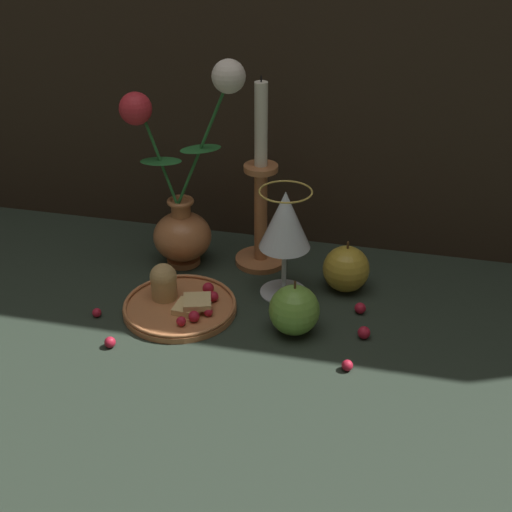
{
  "coord_description": "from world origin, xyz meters",
  "views": [
    {
      "loc": [
        0.27,
        -0.92,
        0.64
      ],
      "look_at": [
        0.05,
        0.01,
        0.1
      ],
      "focal_mm": 50.0,
      "sensor_mm": 36.0,
      "label": 1
    }
  ],
  "objects_px": {
    "vase": "(182,205)",
    "apple_beside_vase": "(294,310)",
    "wine_glass": "(285,224)",
    "candlestick": "(261,203)",
    "apple_near_glass": "(346,269)",
    "plate_with_pastries": "(178,301)"
  },
  "relations": [
    {
      "from": "plate_with_pastries",
      "to": "apple_beside_vase",
      "type": "height_order",
      "value": "apple_beside_vase"
    },
    {
      "from": "candlestick",
      "to": "apple_near_glass",
      "type": "height_order",
      "value": "candlestick"
    },
    {
      "from": "candlestick",
      "to": "apple_near_glass",
      "type": "relative_size",
      "value": 3.76
    },
    {
      "from": "vase",
      "to": "wine_glass",
      "type": "xyz_separation_m",
      "value": [
        0.19,
        -0.05,
        0.01
      ]
    },
    {
      "from": "plate_with_pastries",
      "to": "apple_beside_vase",
      "type": "relative_size",
      "value": 2.03
    },
    {
      "from": "wine_glass",
      "to": "apple_near_glass",
      "type": "bearing_deg",
      "value": 19.26
    },
    {
      "from": "vase",
      "to": "apple_beside_vase",
      "type": "height_order",
      "value": "vase"
    },
    {
      "from": "plate_with_pastries",
      "to": "candlestick",
      "type": "height_order",
      "value": "candlestick"
    },
    {
      "from": "vase",
      "to": "apple_beside_vase",
      "type": "distance_m",
      "value": 0.29
    },
    {
      "from": "vase",
      "to": "apple_beside_vase",
      "type": "relative_size",
      "value": 4.14
    },
    {
      "from": "candlestick",
      "to": "plate_with_pastries",
      "type": "bearing_deg",
      "value": -118.09
    },
    {
      "from": "wine_glass",
      "to": "candlestick",
      "type": "xyz_separation_m",
      "value": [
        -0.06,
        0.09,
        -0.01
      ]
    },
    {
      "from": "apple_beside_vase",
      "to": "vase",
      "type": "bearing_deg",
      "value": 145.0
    },
    {
      "from": "apple_beside_vase",
      "to": "apple_near_glass",
      "type": "xyz_separation_m",
      "value": [
        0.06,
        0.14,
        0.0
      ]
    },
    {
      "from": "wine_glass",
      "to": "candlestick",
      "type": "relative_size",
      "value": 0.55
    },
    {
      "from": "candlestick",
      "to": "apple_beside_vase",
      "type": "height_order",
      "value": "candlestick"
    },
    {
      "from": "vase",
      "to": "apple_beside_vase",
      "type": "bearing_deg",
      "value": -35.0
    },
    {
      "from": "wine_glass",
      "to": "apple_beside_vase",
      "type": "distance_m",
      "value": 0.14
    },
    {
      "from": "apple_near_glass",
      "to": "plate_with_pastries",
      "type": "bearing_deg",
      "value": -154.03
    },
    {
      "from": "plate_with_pastries",
      "to": "candlestick",
      "type": "bearing_deg",
      "value": 61.91
    },
    {
      "from": "apple_beside_vase",
      "to": "plate_with_pastries",
      "type": "bearing_deg",
      "value": 175.02
    },
    {
      "from": "vase",
      "to": "plate_with_pastries",
      "type": "distance_m",
      "value": 0.18
    }
  ]
}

